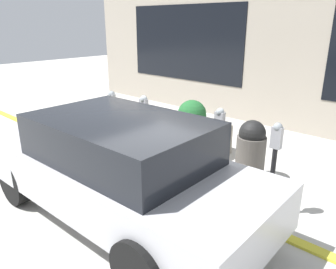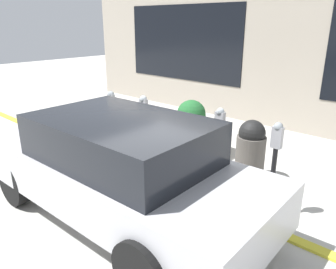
# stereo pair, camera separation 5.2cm
# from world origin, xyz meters

# --- Properties ---
(ground_plane) EXTENTS (40.00, 40.00, 0.00)m
(ground_plane) POSITION_xyz_m (0.00, 0.00, 0.00)
(ground_plane) COLOR beige
(curb_strip) EXTENTS (14.61, 0.16, 0.04)m
(curb_strip) POSITION_xyz_m (0.00, 0.08, 0.02)
(curb_strip) COLOR gold
(curb_strip) RESTS_ON ground_plane
(building_facade) EXTENTS (14.61, 0.17, 3.83)m
(building_facade) POSITION_xyz_m (0.00, -4.47, 1.92)
(building_facade) COLOR #9E9384
(building_facade) RESTS_ON ground_plane
(parking_meter_nearest) EXTENTS (0.15, 0.13, 1.45)m
(parking_meter_nearest) POSITION_xyz_m (-1.86, -0.28, 0.94)
(parking_meter_nearest) COLOR black
(parking_meter_nearest) RESTS_ON ground_plane
(parking_meter_second) EXTENTS (0.15, 0.13, 1.48)m
(parking_meter_second) POSITION_xyz_m (-0.90, -0.31, 1.09)
(parking_meter_second) COLOR black
(parking_meter_second) RESTS_ON ground_plane
(parking_meter_middle) EXTENTS (0.14, 0.12, 1.27)m
(parking_meter_middle) POSITION_xyz_m (-0.03, -0.28, 0.90)
(parking_meter_middle) COLOR black
(parking_meter_middle) RESTS_ON ground_plane
(parking_meter_fourth) EXTENTS (0.17, 0.15, 1.42)m
(parking_meter_fourth) POSITION_xyz_m (0.85, -0.33, 1.04)
(parking_meter_fourth) COLOR black
(parking_meter_fourth) RESTS_ON ground_plane
(parking_meter_farthest) EXTENTS (0.16, 0.14, 1.39)m
(parking_meter_farthest) POSITION_xyz_m (1.79, -0.29, 0.95)
(parking_meter_farthest) COLOR black
(parking_meter_farthest) RESTS_ON ground_plane
(planter_box) EXTENTS (1.47, 1.02, 1.17)m
(planter_box) POSITION_xyz_m (0.60, -1.51, 0.43)
(planter_box) COLOR gray
(planter_box) RESTS_ON ground_plane
(parked_car_front) EXTENTS (4.73, 1.95, 1.55)m
(parked_car_front) POSITION_xyz_m (-0.23, 1.26, 0.82)
(parked_car_front) COLOR #B7B7BC
(parked_car_front) RESTS_ON ground_plane
(trash_bin) EXTENTS (0.52, 0.52, 1.12)m
(trash_bin) POSITION_xyz_m (-1.03, -1.16, 0.56)
(trash_bin) COLOR #514C47
(trash_bin) RESTS_ON ground_plane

